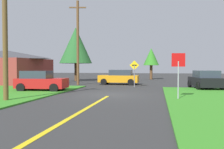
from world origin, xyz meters
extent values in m
plane|color=#313131|center=(0.00, 0.00, 0.00)|extent=(120.00, 120.00, 0.00)
cube|color=yellow|center=(0.00, -8.00, 0.01)|extent=(0.20, 14.00, 0.01)
cylinder|color=#9EA0A8|center=(4.37, -1.94, 1.12)|extent=(0.07, 0.07, 2.25)
cube|color=red|center=(4.37, -1.94, 2.32)|extent=(0.77, 0.14, 0.77)
cube|color=black|center=(7.26, 5.64, 0.64)|extent=(2.42, 4.18, 0.76)
cube|color=#2D3842|center=(7.30, 5.34, 1.32)|extent=(1.97, 2.38, 0.60)
cylinder|color=black|center=(6.15, 6.86, 0.34)|extent=(0.30, 0.70, 0.68)
cylinder|color=black|center=(8.04, 7.10, 0.34)|extent=(0.30, 0.70, 0.68)
cylinder|color=black|center=(6.48, 4.19, 0.34)|extent=(0.30, 0.70, 0.68)
cylinder|color=black|center=(8.37, 4.43, 0.34)|extent=(0.30, 0.70, 0.68)
cube|color=orange|center=(-1.00, 9.45, 0.64)|extent=(4.37, 1.92, 0.76)
cube|color=#2D3842|center=(-0.76, 9.45, 1.32)|extent=(2.42, 1.65, 0.60)
cylinder|color=black|center=(-2.50, 8.61, 0.34)|extent=(0.69, 0.24, 0.68)
cylinder|color=black|center=(-2.45, 10.38, 0.34)|extent=(0.69, 0.24, 0.68)
cylinder|color=black|center=(0.45, 8.53, 0.34)|extent=(0.69, 0.24, 0.68)
cylinder|color=black|center=(0.49, 10.30, 0.34)|extent=(0.69, 0.24, 0.68)
cube|color=red|center=(-5.83, 1.24, 0.64)|extent=(4.00, 2.06, 0.76)
cube|color=#2D3842|center=(-6.25, 1.21, 1.32)|extent=(2.24, 1.72, 0.60)
cylinder|color=black|center=(-4.57, 2.20, 0.34)|extent=(0.69, 0.27, 0.68)
cylinder|color=black|center=(-4.45, 0.46, 0.34)|extent=(0.69, 0.27, 0.68)
cylinder|color=black|center=(-7.21, 2.01, 0.34)|extent=(0.69, 0.27, 0.68)
cylinder|color=black|center=(-7.08, 0.27, 0.34)|extent=(0.69, 0.27, 0.68)
cylinder|color=brown|center=(-5.06, -4.34, 3.66)|extent=(0.27, 0.27, 7.31)
cylinder|color=brown|center=(-5.20, 8.02, 4.50)|extent=(0.28, 0.28, 8.99)
cube|color=brown|center=(-5.20, 8.02, 8.27)|extent=(1.79, 0.47, 0.12)
cylinder|color=slate|center=(1.04, 6.25, 1.05)|extent=(0.08, 0.08, 2.09)
cube|color=yellow|center=(1.04, 6.25, 2.09)|extent=(0.90, 0.11, 0.91)
cube|color=black|center=(1.04, 6.25, 2.09)|extent=(0.45, 0.08, 0.10)
cylinder|color=brown|center=(-7.97, 15.01, 1.23)|extent=(0.38, 0.38, 2.46)
cone|color=#265F29|center=(-7.97, 15.01, 4.94)|extent=(4.52, 4.52, 4.97)
cylinder|color=brown|center=(2.21, 21.12, 1.11)|extent=(0.43, 0.43, 2.22)
cone|color=#2F8022|center=(2.21, 21.12, 3.56)|extent=(2.44, 2.44, 2.68)
cube|color=maroon|center=(-14.18, 8.31, 1.43)|extent=(9.51, 7.51, 2.85)
pyramid|color=#3F3F44|center=(-14.18, 8.31, 3.37)|extent=(9.51, 7.51, 1.04)
camera|label=1|loc=(3.20, -15.87, 1.90)|focal=37.43mm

